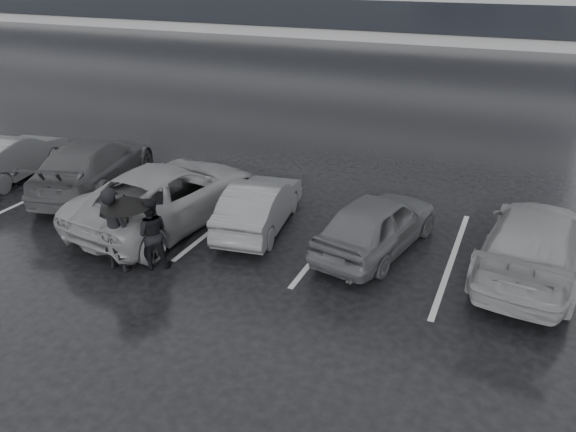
% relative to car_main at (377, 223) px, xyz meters
% --- Properties ---
extents(ground, '(160.00, 160.00, 0.00)m').
position_rel_car_main_xyz_m(ground, '(-1.71, -2.32, -0.66)').
color(ground, black).
rests_on(ground, ground).
extents(car_main, '(2.31, 4.10, 1.32)m').
position_rel_car_main_xyz_m(car_main, '(0.00, 0.00, 0.00)').
color(car_main, black).
rests_on(car_main, ground).
extents(car_west_a, '(1.79, 3.77, 1.19)m').
position_rel_car_main_xyz_m(car_west_a, '(-2.93, 0.02, -0.06)').
color(car_west_a, '#313134').
rests_on(car_west_a, ground).
extents(car_west_b, '(3.06, 5.58, 1.48)m').
position_rel_car_main_xyz_m(car_west_b, '(-5.13, -0.59, 0.08)').
color(car_west_b, '#505053').
rests_on(car_west_b, ground).
extents(car_west_c, '(3.26, 5.30, 1.43)m').
position_rel_car_main_xyz_m(car_west_c, '(-8.35, 0.42, 0.06)').
color(car_west_c, black).
rests_on(car_west_c, ground).
extents(car_west_d, '(2.02, 4.12, 1.30)m').
position_rel_car_main_xyz_m(car_west_d, '(-11.25, 0.12, -0.01)').
color(car_west_d, '#313134').
rests_on(car_west_d, ground).
extents(car_east, '(2.47, 4.99, 1.39)m').
position_rel_car_main_xyz_m(car_east, '(3.28, 0.35, 0.04)').
color(car_east, '#505053').
rests_on(car_east, ground).
extents(pedestrian_left, '(0.69, 0.46, 1.88)m').
position_rel_car_main_xyz_m(pedestrian_left, '(-4.75, -3.05, 0.28)').
color(pedestrian_left, black).
rests_on(pedestrian_left, ground).
extents(pedestrian_right, '(0.98, 0.93, 1.59)m').
position_rel_car_main_xyz_m(pedestrian_right, '(-4.16, -2.65, 0.13)').
color(pedestrian_right, black).
rests_on(pedestrian_right, ground).
extents(umbrella, '(1.01, 1.01, 1.72)m').
position_rel_car_main_xyz_m(umbrella, '(-4.50, -2.91, 0.90)').
color(umbrella, black).
rests_on(umbrella, ground).
extents(stall_stripes, '(19.72, 5.00, 0.00)m').
position_rel_car_main_xyz_m(stall_stripes, '(-2.51, 0.18, -0.66)').
color(stall_stripes, '#949496').
rests_on(stall_stripes, ground).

